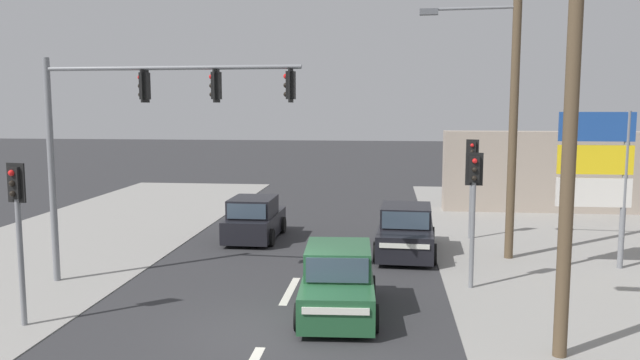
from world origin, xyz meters
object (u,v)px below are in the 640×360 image
object	(u,v)px
traffic_signal_mast	(134,121)
utility_pole_midground_right	(511,74)
sedan_receding_far	(406,232)
hatchback_oncoming_near	(338,283)
hatchback_oncoming_mid	(255,220)
pedestal_signal_left_kerb	(18,217)
shopping_plaza_sign	(595,167)
utility_pole_foreground_right	(567,56)
pedestal_signal_right_kerb	(473,197)
pedestal_signal_far_median	(472,172)

from	to	relation	value
traffic_signal_mast	utility_pole_midground_right	bearing A→B (deg)	21.52
sedan_receding_far	hatchback_oncoming_near	distance (m)	6.24
hatchback_oncoming_near	hatchback_oncoming_mid	xyz separation A→B (m)	(-3.57, 7.57, 0.00)
pedestal_signal_left_kerb	shopping_plaza_sign	size ratio (longest dim) A/B	0.77
utility_pole_foreground_right	traffic_signal_mast	bearing A→B (deg)	159.02
utility_pole_midground_right	traffic_signal_mast	world-z (taller)	utility_pole_midground_right
pedestal_signal_right_kerb	pedestal_signal_far_median	bearing A→B (deg)	82.88
shopping_plaza_sign	sedan_receding_far	bearing A→B (deg)	166.63
shopping_plaza_sign	hatchback_oncoming_near	distance (m)	8.79
traffic_signal_mast	pedestal_signal_left_kerb	world-z (taller)	traffic_signal_mast
pedestal_signal_left_kerb	hatchback_oncoming_mid	world-z (taller)	pedestal_signal_left_kerb
utility_pole_midground_right	traffic_signal_mast	bearing A→B (deg)	-158.48
pedestal_signal_far_median	hatchback_oncoming_mid	size ratio (longest dim) A/B	0.97
hatchback_oncoming_near	pedestal_signal_left_kerb	bearing A→B (deg)	-166.47
sedan_receding_far	pedestal_signal_right_kerb	bearing A→B (deg)	-66.97
utility_pole_foreground_right	shopping_plaza_sign	size ratio (longest dim) A/B	2.30
traffic_signal_mast	hatchback_oncoming_mid	xyz separation A→B (m)	(1.85, 5.95, -3.65)
pedestal_signal_left_kerb	pedestal_signal_right_kerb	bearing A→B (deg)	21.16
pedestal_signal_right_kerb	hatchback_oncoming_near	size ratio (longest dim) A/B	0.96
pedestal_signal_left_kerb	sedan_receding_far	size ratio (longest dim) A/B	0.83
utility_pole_foreground_right	pedestal_signal_left_kerb	world-z (taller)	utility_pole_foreground_right
pedestal_signal_left_kerb	shopping_plaza_sign	distance (m)	15.16
traffic_signal_mast	pedestal_signal_right_kerb	world-z (taller)	traffic_signal_mast
shopping_plaza_sign	pedestal_signal_left_kerb	bearing A→B (deg)	-155.26
traffic_signal_mast	utility_pole_foreground_right	bearing A→B (deg)	-20.98
utility_pole_foreground_right	traffic_signal_mast	distance (m)	10.47
utility_pole_midground_right	hatchback_oncoming_near	xyz separation A→B (m)	(-4.78, -5.65, -4.99)
utility_pole_midground_right	pedestal_signal_right_kerb	bearing A→B (deg)	-113.42
utility_pole_foreground_right	hatchback_oncoming_mid	xyz separation A→B (m)	(-7.85, 9.67, -4.96)
traffic_signal_mast	pedestal_signal_right_kerb	xyz separation A→B (m)	(8.74, 0.64, -1.94)
utility_pole_midground_right	pedestal_signal_far_median	size ratio (longest dim) A/B	2.99
shopping_plaza_sign	hatchback_oncoming_near	size ratio (longest dim) A/B	1.24
utility_pole_midground_right	pedestal_signal_right_kerb	size ratio (longest dim) A/B	2.99
traffic_signal_mast	pedestal_signal_far_median	world-z (taller)	traffic_signal_mast
pedestal_signal_far_median	pedestal_signal_left_kerb	bearing A→B (deg)	-137.10
pedestal_signal_right_kerb	pedestal_signal_far_median	xyz separation A→B (m)	(0.77, 6.14, 0.00)
pedestal_signal_left_kerb	hatchback_oncoming_mid	xyz separation A→B (m)	(3.13, 9.18, -1.71)
utility_pole_foreground_right	hatchback_oncoming_near	size ratio (longest dim) A/B	2.85
pedestal_signal_right_kerb	shopping_plaza_sign	distance (m)	4.52
hatchback_oncoming_near	shopping_plaza_sign	bearing A→B (deg)	33.82
pedestal_signal_far_median	utility_pole_foreground_right	bearing A→B (deg)	-88.93
pedestal_signal_left_kerb	hatchback_oncoming_near	size ratio (longest dim) A/B	0.96
utility_pole_foreground_right	utility_pole_midground_right	world-z (taller)	utility_pole_midground_right
utility_pole_foreground_right	pedestal_signal_left_kerb	size ratio (longest dim) A/B	2.97
traffic_signal_mast	pedestal_signal_left_kerb	distance (m)	3.98
pedestal_signal_left_kerb	shopping_plaza_sign	xyz separation A→B (m)	(13.76, 6.34, 0.57)
pedestal_signal_left_kerb	hatchback_oncoming_mid	distance (m)	9.85
traffic_signal_mast	sedan_receding_far	bearing A→B (deg)	31.44
traffic_signal_mast	pedestal_signal_far_median	xyz separation A→B (m)	(9.50, 6.78, -1.94)
utility_pole_midground_right	sedan_receding_far	world-z (taller)	utility_pole_midground_right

